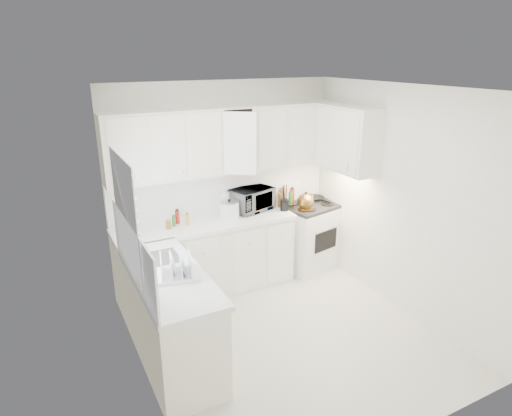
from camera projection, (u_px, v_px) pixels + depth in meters
floor at (285, 335)px, 4.79m from camera, size 3.20×3.20×0.00m
ceiling at (292, 89)px, 3.93m from camera, size 3.20×3.20×0.00m
wall_back at (224, 184)px, 5.70m from camera, size 3.00×0.00×3.00m
wall_front at (410, 300)px, 3.02m from camera, size 3.00×0.00×3.00m
wall_left at (136, 254)px, 3.71m from camera, size 0.00×3.20×3.20m
wall_right at (401, 202)px, 5.01m from camera, size 0.00×3.20×3.20m
window_blinds at (127, 213)px, 3.93m from camera, size 0.06×0.96×1.06m
lower_cabinets_back at (207, 258)px, 5.56m from camera, size 2.22×0.60×0.90m
lower_cabinets_left at (170, 319)px, 4.29m from camera, size 0.60×1.60×0.90m
countertop_back at (206, 224)px, 5.40m from camera, size 2.24×0.64×0.05m
countertop_left at (168, 275)px, 4.14m from camera, size 0.64×1.62×0.05m
backsplash_back at (225, 190)px, 5.72m from camera, size 2.98×0.02×0.55m
backsplash_left at (133, 253)px, 3.91m from camera, size 0.02×1.60×0.55m
upper_cabinets_back at (229, 172)px, 5.50m from camera, size 3.00×0.33×0.80m
upper_cabinets_right at (345, 170)px, 5.56m from camera, size 0.33×0.90×0.80m
sink at (157, 248)px, 4.38m from camera, size 0.42×0.38×0.30m
stove at (309, 227)px, 6.18m from camera, size 0.89×0.79×1.19m
tea_kettle at (306, 200)px, 5.81m from camera, size 0.31×0.28×0.25m
frying_pan at (314, 197)px, 6.27m from camera, size 0.36×0.50×0.04m
microwave at (251, 197)px, 5.73m from camera, size 0.60×0.44×0.36m
rice_cooker at (229, 209)px, 5.48m from camera, size 0.30×0.30×0.24m
paper_towel at (227, 201)px, 5.70m from camera, size 0.12×0.12×0.27m
utensil_crock at (285, 197)px, 5.72m from camera, size 0.14×0.14×0.36m
dish_rack at (175, 265)px, 4.02m from camera, size 0.50×0.42×0.24m
spice_left_0 at (166, 220)px, 5.28m from camera, size 0.06×0.06×0.13m
spice_left_1 at (174, 221)px, 5.23m from camera, size 0.06×0.06×0.13m
spice_left_2 at (178, 218)px, 5.34m from camera, size 0.06×0.06×0.13m
spice_left_3 at (186, 219)px, 5.30m from camera, size 0.06×0.06×0.13m
sauce_right_0 at (268, 199)px, 5.92m from camera, size 0.06×0.06×0.19m
sauce_right_1 at (274, 200)px, 5.89m from camera, size 0.06×0.06×0.19m
sauce_right_2 at (275, 198)px, 5.97m from camera, size 0.06×0.06×0.19m
sauce_right_3 at (281, 199)px, 5.94m from camera, size 0.06×0.06×0.19m
sauce_right_4 at (282, 197)px, 6.01m from camera, size 0.06×0.06×0.19m
sauce_right_5 at (288, 198)px, 5.99m from camera, size 0.06×0.06×0.19m
sauce_right_6 at (289, 196)px, 6.06m from camera, size 0.06×0.06×0.19m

